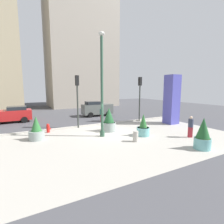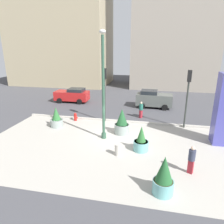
% 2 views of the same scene
% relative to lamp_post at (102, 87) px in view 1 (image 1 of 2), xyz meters
% --- Properties ---
extents(ground_plane, '(60.00, 60.00, 0.00)m').
position_rel_lamp_post_xyz_m(ground_plane, '(0.80, 4.55, -3.72)').
color(ground_plane, '#47474C').
extents(plaza_pavement, '(18.00, 10.00, 0.02)m').
position_rel_lamp_post_xyz_m(plaza_pavement, '(0.80, -1.45, -3.72)').
color(plaza_pavement, '#ADA89E').
rests_on(plaza_pavement, ground_plane).
extents(curb_strip, '(18.00, 0.24, 0.16)m').
position_rel_lamp_post_xyz_m(curb_strip, '(0.80, 3.67, -3.64)').
color(curb_strip, '#B7B2A8').
rests_on(curb_strip, ground_plane).
extents(lamp_post, '(0.44, 0.44, 7.61)m').
position_rel_lamp_post_xyz_m(lamp_post, '(0.00, 0.00, 0.00)').
color(lamp_post, '#335642').
rests_on(lamp_post, ground_plane).
extents(art_pillar_blue, '(1.19, 1.19, 4.95)m').
position_rel_lamp_post_xyz_m(art_pillar_blue, '(8.22, 0.90, -1.24)').
color(art_pillar_blue, '#4C4CAD').
rests_on(art_pillar_blue, ground_plane).
extents(potted_plant_mid_plaza, '(0.97, 0.97, 1.94)m').
position_rel_lamp_post_xyz_m(potted_plant_mid_plaza, '(4.16, -5.36, -2.84)').
color(potted_plant_mid_plaza, '#6BB2B2').
rests_on(potted_plant_mid_plaza, ground_plane).
extents(potted_plant_curbside, '(0.98, 0.98, 1.71)m').
position_rel_lamp_post_xyz_m(potted_plant_curbside, '(2.84, -1.35, -3.06)').
color(potted_plant_curbside, '#6BB2B2').
rests_on(potted_plant_curbside, ground_plane).
extents(potted_plant_near_right, '(1.15, 1.15, 2.01)m').
position_rel_lamp_post_xyz_m(potted_plant_near_right, '(1.17, 1.14, -2.84)').
color(potted_plant_near_right, gray).
rests_on(potted_plant_near_right, ground_plane).
extents(potted_plant_by_pillar, '(1.07, 1.07, 1.72)m').
position_rel_lamp_post_xyz_m(potted_plant_by_pillar, '(-4.48, 1.43, -3.03)').
color(potted_plant_by_pillar, gray).
rests_on(potted_plant_by_pillar, ground_plane).
extents(fire_hydrant, '(0.36, 0.26, 0.75)m').
position_rel_lamp_post_xyz_m(fire_hydrant, '(-3.47, 3.14, -3.35)').
color(fire_hydrant, red).
rests_on(fire_hydrant, ground_plane).
extents(concrete_bollard, '(0.36, 0.36, 0.75)m').
position_rel_lamp_post_xyz_m(concrete_bollard, '(1.46, -2.28, -3.34)').
color(concrete_bollard, '#B2ADA3').
rests_on(concrete_bollard, ground_plane).
extents(traffic_light_corner, '(0.28, 0.42, 4.79)m').
position_rel_lamp_post_xyz_m(traffic_light_corner, '(6.10, 3.42, -0.51)').
color(traffic_light_corner, '#333833').
rests_on(traffic_light_corner, ground_plane).
extents(traffic_light_far_side, '(0.28, 0.42, 4.77)m').
position_rel_lamp_post_xyz_m(traffic_light_far_side, '(-0.77, 3.58, -0.51)').
color(traffic_light_far_side, '#333833').
rests_on(traffic_light_far_side, ground_plane).
extents(car_curb_west, '(3.95, 2.04, 1.91)m').
position_rel_lamp_post_xyz_m(car_curb_west, '(3.44, 8.99, -2.75)').
color(car_curb_west, '#565B56').
rests_on(car_curb_west, ground_plane).
extents(car_intersection, '(4.06, 2.03, 1.69)m').
position_rel_lamp_post_xyz_m(car_intersection, '(-6.26, 9.36, -2.86)').
color(car_intersection, red).
rests_on(car_intersection, ground_plane).
extents(pedestrian_by_curb, '(0.48, 0.48, 1.61)m').
position_rel_lamp_post_xyz_m(pedestrian_by_curb, '(5.65, -3.38, -2.83)').
color(pedestrian_by_curb, maroon).
rests_on(pedestrian_by_curb, ground_plane).
extents(pedestrian_crossing, '(0.50, 0.50, 1.58)m').
position_rel_lamp_post_xyz_m(pedestrian_crossing, '(2.35, 5.18, -2.84)').
color(pedestrian_crossing, maroon).
rests_on(pedestrian_crossing, ground_plane).
extents(highrise_across_street, '(12.74, 8.82, 38.07)m').
position_rel_lamp_post_xyz_m(highrise_across_street, '(5.95, 22.55, 15.32)').
color(highrise_across_street, '#9E9384').
rests_on(highrise_across_street, ground_plane).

